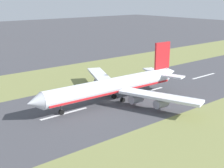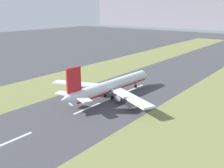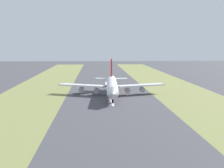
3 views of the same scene
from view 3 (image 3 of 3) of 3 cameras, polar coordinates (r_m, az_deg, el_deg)
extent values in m
plane|color=#424247|center=(177.04, -0.31, -2.29)|extent=(800.00, 800.00, 0.00)
cube|color=olive|center=(184.85, 13.77, -2.10)|extent=(40.00, 600.00, 0.01)
cube|color=olive|center=(180.46, -14.74, -2.35)|extent=(40.00, 600.00, 0.01)
cube|color=silver|center=(237.43, -1.06, 0.11)|extent=(1.20, 18.00, 0.01)
cube|color=silver|center=(197.82, -0.62, -1.30)|extent=(1.20, 18.00, 0.01)
cube|color=silver|center=(158.40, 0.04, -3.41)|extent=(1.20, 18.00, 0.01)
cylinder|color=silver|center=(177.23, 0.00, -0.26)|extent=(8.32, 56.20, 6.00)
cone|color=silver|center=(147.04, 0.18, -1.78)|extent=(6.08, 5.24, 5.88)
cone|color=silver|center=(207.93, -0.13, 1.05)|extent=(5.34, 6.21, 5.10)
cube|color=red|center=(177.45, 0.00, -0.79)|extent=(7.93, 53.95, 0.70)
cube|color=silver|center=(185.59, 5.38, -0.24)|extent=(29.33, 15.39, 0.90)
cube|color=silver|center=(185.09, -5.46, -0.26)|extent=(28.89, 17.43, 0.90)
cylinder|color=#93939E|center=(182.00, 2.82, -1.14)|extent=(3.40, 4.93, 3.20)
cylinder|color=#93939E|center=(186.24, 5.51, -0.97)|extent=(3.40, 4.93, 3.20)
cylinder|color=#93939E|center=(181.74, -2.86, -1.15)|extent=(3.40, 4.93, 3.20)
cylinder|color=#93939E|center=(185.73, -5.60, -1.00)|extent=(3.40, 4.93, 3.20)
cube|color=red|center=(202.27, -0.11, 3.07)|extent=(1.13, 8.03, 11.00)
cube|color=silver|center=(203.08, 1.44, 0.96)|extent=(10.82, 6.93, 0.60)
cube|color=silver|center=(202.94, -1.66, 0.96)|extent=(10.91, 7.61, 0.60)
cylinder|color=#59595E|center=(156.73, 0.12, -2.59)|extent=(0.50, 0.50, 3.20)
cylinder|color=black|center=(157.01, 0.12, -3.17)|extent=(0.97, 1.84, 1.80)
cylinder|color=#59595E|center=(180.77, 0.81, -1.30)|extent=(0.50, 0.50, 3.20)
cylinder|color=black|center=(181.01, 0.81, -1.80)|extent=(0.97, 1.84, 1.80)
cylinder|color=#59595E|center=(180.69, -0.84, -1.30)|extent=(0.50, 0.50, 3.20)
cylinder|color=black|center=(180.93, -0.84, -1.80)|extent=(0.97, 1.84, 1.80)
camera|label=1|loc=(141.99, 39.45, 9.35)|focal=50.00mm
camera|label=2|loc=(287.49, -17.53, 9.97)|focal=42.00mm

